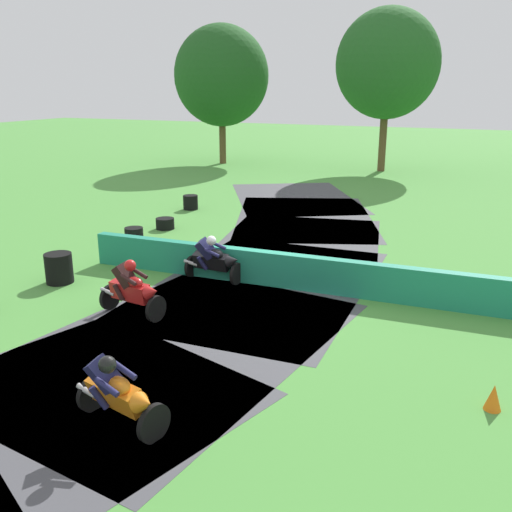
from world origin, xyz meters
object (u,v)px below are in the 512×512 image
object	(u,v)px
motorcycle_lead_orange	(118,393)
tire_stack_far	(134,237)
tire_stack_extra_a	(165,224)
tire_stack_extra_b	(191,202)
motorcycle_chase_red	(132,289)
traffic_cone	(493,397)
motorcycle_trailing_black	(214,259)
tire_stack_mid_b	(59,268)

from	to	relation	value
motorcycle_lead_orange	tire_stack_far	world-z (taller)	motorcycle_lead_orange
tire_stack_extra_a	tire_stack_extra_b	xyz separation A→B (m)	(-0.85, 3.33, 0.10)
motorcycle_chase_red	traffic_cone	distance (m)	7.65
motorcycle_trailing_black	tire_stack_mid_b	distance (m)	4.10
motorcycle_lead_orange	motorcycle_chase_red	distance (m)	4.45
motorcycle_lead_orange	traffic_cone	distance (m)	5.94
motorcycle_lead_orange	tire_stack_extra_a	distance (m)	12.62
motorcycle_lead_orange	tire_stack_far	bearing A→B (deg)	124.12
tire_stack_mid_b	tire_stack_extra_a	size ratio (longest dim) A/B	1.20
motorcycle_lead_orange	tire_stack_extra_a	size ratio (longest dim) A/B	2.54
tire_stack_far	traffic_cone	xyz separation A→B (m)	(11.07, -5.82, -0.08)
motorcycle_chase_red	tire_stack_far	xyz separation A→B (m)	(-3.48, 4.95, -0.36)
tire_stack_extra_a	motorcycle_trailing_black	bearing A→B (deg)	-45.64
tire_stack_extra_b	traffic_cone	world-z (taller)	tire_stack_extra_b
motorcycle_trailing_black	tire_stack_extra_b	xyz separation A→B (m)	(-5.19, 7.77, -0.33)
motorcycle_lead_orange	motorcycle_chase_red	size ratio (longest dim) A/B	1.00
motorcycle_chase_red	motorcycle_trailing_black	distance (m)	2.88
tire_stack_mid_b	tire_stack_far	distance (m)	3.83
tire_stack_mid_b	tire_stack_far	world-z (taller)	tire_stack_mid_b
tire_stack_far	traffic_cone	world-z (taller)	tire_stack_far
motorcycle_trailing_black	tire_stack_far	distance (m)	4.59
tire_stack_mid_b	motorcycle_trailing_black	bearing A→B (deg)	24.30
tire_stack_mid_b	traffic_cone	world-z (taller)	tire_stack_mid_b
motorcycle_trailing_black	tire_stack_extra_a	size ratio (longest dim) A/B	2.54
tire_stack_extra_b	tire_stack_mid_b	bearing A→B (deg)	-81.22
tire_stack_mid_b	tire_stack_extra_b	world-z (taller)	tire_stack_mid_b
motorcycle_trailing_black	motorcycle_chase_red	bearing A→B (deg)	-101.33
motorcycle_chase_red	tire_stack_extra_b	bearing A→B (deg)	113.59
motorcycle_chase_red	traffic_cone	bearing A→B (deg)	-6.56
motorcycle_chase_red	motorcycle_trailing_black	size ratio (longest dim) A/B	1.01
motorcycle_lead_orange	tire_stack_far	xyz separation A→B (m)	(-5.89, 8.69, -0.33)
traffic_cone	tire_stack_extra_a	bearing A→B (deg)	144.41
motorcycle_lead_orange	tire_stack_mid_b	xyz separation A→B (m)	(-5.57, 4.88, -0.23)
motorcycle_chase_red	tire_stack_extra_b	size ratio (longest dim) A/B	2.76
tire_stack_mid_b	tire_stack_extra_a	world-z (taller)	tire_stack_mid_b
motorcycle_trailing_black	tire_stack_far	world-z (taller)	motorcycle_trailing_black
tire_stack_mid_b	traffic_cone	distance (m)	10.94
motorcycle_lead_orange	motorcycle_trailing_black	distance (m)	6.82
tire_stack_mid_b	motorcycle_lead_orange	bearing A→B (deg)	-41.22
tire_stack_extra_b	traffic_cone	distance (m)	16.75
tire_stack_mid_b	motorcycle_chase_red	bearing A→B (deg)	-19.79
motorcycle_chase_red	tire_stack_far	size ratio (longest dim) A/B	2.84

